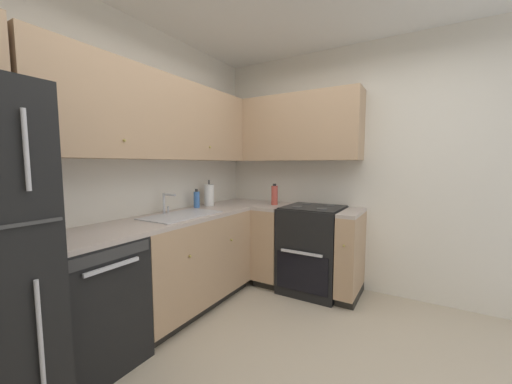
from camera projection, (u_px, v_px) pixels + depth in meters
wall_back at (121, 171)px, 2.49m from camera, size 3.52×0.05×2.65m
wall_right at (365, 170)px, 3.13m from camera, size 0.05×3.45×2.65m
dishwasher at (87, 304)px, 1.96m from camera, size 0.60×0.63×0.88m
lower_cabinets_back at (188, 262)px, 2.80m from camera, size 1.33×0.62×0.88m
countertop_back at (187, 216)px, 2.75m from camera, size 2.54×0.60×0.03m
lower_cabinets_right at (301, 249)px, 3.23m from camera, size 0.62×1.11×0.88m
countertop_right at (302, 209)px, 3.19m from camera, size 0.60×1.11×0.03m
oven_range at (313, 248)px, 3.18m from camera, size 0.68×0.62×1.07m
upper_cabinets_back at (160, 119)px, 2.60m from camera, size 2.22×0.34×0.73m
upper_cabinets_right at (287, 129)px, 3.35m from camera, size 0.32×1.66×0.73m
sink at (182, 220)px, 2.66m from camera, size 0.71×0.40×0.10m
faucet at (166, 201)px, 2.75m from camera, size 0.07×0.16×0.19m
soap_bottle at (197, 199)px, 3.13m from camera, size 0.06×0.06×0.20m
paper_towel_roll at (209, 195)px, 3.27m from camera, size 0.11×0.11×0.30m
oil_bottle at (275, 195)px, 3.34m from camera, size 0.07×0.07×0.24m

